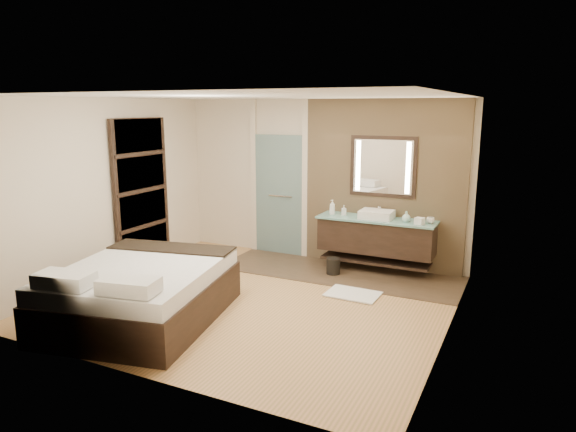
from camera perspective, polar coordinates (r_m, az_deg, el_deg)
The scene contains 15 objects.
floor at distance 7.07m, azimuth -3.59°, elevation -9.31°, with size 5.00×5.00×0.00m, color #9E7A42.
tile_strip at distance 8.20m, azimuth 5.63°, elevation -6.24°, with size 3.80×1.30×0.01m, color #3E2F21.
stone_wall at distance 8.31m, azimuth 10.52°, elevation 3.39°, with size 2.60×0.08×2.70m, color tan.
vanity at distance 8.18m, azimuth 9.77°, elevation -2.21°, with size 1.85×0.55×0.88m.
mirror_unit at distance 8.22m, azimuth 10.50°, elevation 5.41°, with size 1.06×0.04×0.96m.
frosted_door at distance 8.99m, azimuth -0.99°, elevation 2.91°, with size 1.10×0.12×2.70m.
shoji_partition at distance 8.60m, azimuth -15.94°, elevation 2.48°, with size 0.06×1.20×2.40m.
bed at distance 6.58m, azimuth -15.96°, elevation -8.13°, with size 2.16×2.50×0.85m.
bath_mat at distance 7.28m, azimuth 7.23°, elevation -8.59°, with size 0.72×0.50×0.02m, color white.
waste_bin at distance 8.07m, azimuth 5.05°, elevation -5.60°, with size 0.21×0.21×0.26m, color black.
tissue_box at distance 7.83m, azimuth 14.40°, elevation -0.54°, with size 0.12×0.12×0.10m, color silver.
soap_bottle_a at distance 8.30m, azimuth 4.95°, elevation 0.99°, with size 0.09×0.09×0.24m, color silver.
soap_bottle_b at distance 8.28m, azimuth 6.23°, elevation 0.66°, with size 0.07×0.07×0.16m, color #B2B2B2.
soap_bottle_c at distance 7.95m, azimuth 13.01°, elevation -0.05°, with size 0.13×0.13×0.16m, color #A8D3CB.
cup at distance 7.93m, azimuth 15.54°, elevation -0.48°, with size 0.12×0.12×0.09m, color silver.
Camera 1 is at (3.25, -5.73, 2.57)m, focal length 32.00 mm.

